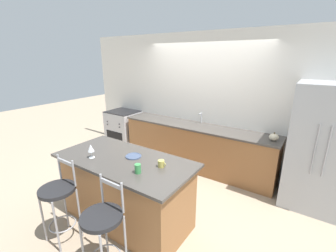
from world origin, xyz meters
name	(u,v)px	position (x,y,z in m)	size (l,w,h in m)	color
ground_plane	(186,173)	(0.00, 0.00, 0.00)	(18.00, 18.00, 0.00)	tan
wall_back	(204,101)	(0.00, 0.67, 1.35)	(6.00, 0.07, 2.70)	silver
back_counter	(196,146)	(0.00, 0.36, 0.46)	(3.19, 0.65, 0.91)	#936038
sink_faucet	(201,117)	(0.00, 0.56, 1.05)	(0.02, 0.13, 0.22)	#ADAFB5
kitchen_island	(126,190)	(-0.06, -1.62, 0.48)	(1.89, 0.91, 0.95)	#936038
refrigerator	(320,148)	(2.07, 0.27, 0.95)	(0.82, 0.79, 1.89)	#ADAFB5
oven_range	(124,129)	(-2.02, 0.33, 0.47)	(0.73, 0.67, 0.94)	#B7B7BC
bar_stool_near	(59,197)	(-0.47, -2.33, 0.60)	(0.42, 0.42, 1.08)	#99999E
bar_stool_far	(103,226)	(0.35, -2.35, 0.60)	(0.42, 0.42, 1.08)	#99999E
dinner_plate	(133,156)	(0.01, -1.50, 0.96)	(0.21, 0.21, 0.02)	#425170
wine_glass	(91,148)	(-0.43, -1.83, 1.08)	(0.08, 0.08, 0.19)	white
coffee_mug	(161,164)	(0.49, -1.53, 0.99)	(0.11, 0.08, 0.09)	#C1B251
tumbler_cup	(138,169)	(0.35, -1.80, 1.00)	(0.07, 0.07, 0.11)	#3D934C
pumpkin_decoration	(274,137)	(1.44, 0.31, 0.97)	(0.15, 0.15, 0.14)	beige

